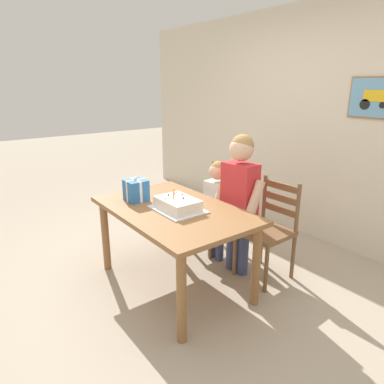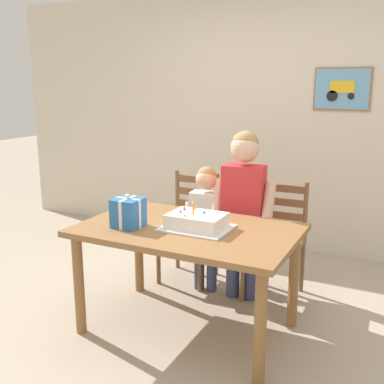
{
  "view_description": "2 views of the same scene",
  "coord_description": "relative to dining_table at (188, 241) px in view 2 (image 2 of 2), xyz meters",
  "views": [
    {
      "loc": [
        2.31,
        -1.54,
        1.75
      ],
      "look_at": [
        0.03,
        0.17,
        0.86
      ],
      "focal_mm": 32.51,
      "sensor_mm": 36.0,
      "label": 1
    },
    {
      "loc": [
        1.31,
        -2.57,
        1.67
      ],
      "look_at": [
        -0.01,
        0.08,
        0.96
      ],
      "focal_mm": 42.77,
      "sensor_mm": 36.0,
      "label": 2
    }
  ],
  "objects": [
    {
      "name": "ground_plane",
      "position": [
        0.0,
        0.0,
        -0.64
      ],
      "size": [
        20.0,
        20.0,
        0.0
      ],
      "primitive_type": "plane",
      "color": "tan"
    },
    {
      "name": "gift_box_red_large",
      "position": [
        -0.36,
        -0.16,
        0.19
      ],
      "size": [
        0.19,
        0.19,
        0.23
      ],
      "color": "#286BB7",
      "rests_on": "dining_table"
    },
    {
      "name": "back_wall",
      "position": [
        0.0,
        1.94,
        0.66
      ],
      "size": [
        6.4,
        0.11,
        2.6
      ],
      "color": "beige",
      "rests_on": "ground"
    },
    {
      "name": "child_older",
      "position": [
        0.16,
        0.62,
        0.17
      ],
      "size": [
        0.5,
        0.29,
        1.33
      ],
      "color": "#38426B",
      "rests_on": "ground"
    },
    {
      "name": "birthday_cake",
      "position": [
        0.07,
        -0.0,
        0.15
      ],
      "size": [
        0.44,
        0.34,
        0.19
      ],
      "color": "silver",
      "rests_on": "dining_table"
    },
    {
      "name": "dining_table",
      "position": [
        0.0,
        0.0,
        0.0
      ],
      "size": [
        1.43,
        0.9,
        0.74
      ],
      "color": "olive",
      "rests_on": "ground"
    },
    {
      "name": "chair_left",
      "position": [
        -0.38,
        0.79,
        -0.17
      ],
      "size": [
        0.44,
        0.44,
        0.92
      ],
      "color": "brown",
      "rests_on": "ground"
    },
    {
      "name": "chair_right",
      "position": [
        0.38,
        0.79,
        -0.17
      ],
      "size": [
        0.43,
        0.43,
        0.92
      ],
      "color": "brown",
      "rests_on": "ground"
    },
    {
      "name": "child_younger",
      "position": [
        -0.15,
        0.62,
        -0.01
      ],
      "size": [
        0.39,
        0.23,
        1.04
      ],
      "color": "#38426B",
      "rests_on": "ground"
    }
  ]
}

